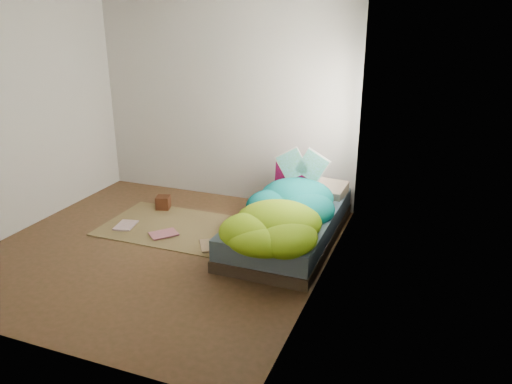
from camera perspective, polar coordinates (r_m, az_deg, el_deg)
ground at (r=5.47m, az=-11.01°, el=-6.41°), size 3.50×3.50×0.00m
room_walls at (r=4.97m, az=-12.10°, el=10.64°), size 3.54×3.54×2.62m
bed at (r=5.52m, az=3.75°, el=-3.86°), size 1.00×2.00×0.34m
duvet at (r=5.19m, az=3.10°, el=-1.34°), size 0.96×1.84×0.34m
rug at (r=5.96m, az=-9.49°, el=-3.93°), size 1.60×1.10×0.01m
pillow_floral at (r=5.98m, az=7.57°, el=0.37°), size 0.59×0.40×0.12m
pillow_magenta at (r=6.01m, az=4.19°, el=1.99°), size 0.42×0.20×0.40m
open_book at (r=5.70m, az=5.32°, el=4.02°), size 0.51×0.15×0.31m
wooden_box at (r=6.47m, az=-10.56°, el=-1.18°), size 0.20×0.20×0.16m
floor_book_a at (r=6.11m, az=-15.56°, el=-3.63°), size 0.26×0.33×0.02m
floor_book_b at (r=5.83m, az=-10.86°, el=-4.36°), size 0.36×0.37×0.03m
floor_book_c at (r=5.40m, az=-6.38°, el=-6.19°), size 0.35×0.37×0.02m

